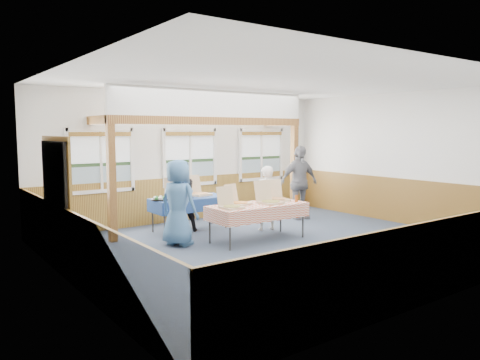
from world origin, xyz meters
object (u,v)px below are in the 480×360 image
table_left (190,200)px  table_right (258,207)px  woman_black (181,197)px  man_blue (178,203)px  person_grey (299,182)px  woman_white (266,198)px

table_left → table_right: size_ratio=0.86×
woman_black → man_blue: size_ratio=0.93×
person_grey → woman_white: bearing=-152.3°
table_left → man_blue: size_ratio=1.09×
man_blue → woman_white: bearing=-111.6°
man_blue → woman_black: bearing=-54.6°
table_left → man_blue: bearing=-139.2°
woman_black → person_grey: size_ratio=0.85×
woman_white → person_grey: 1.71m
woman_white → woman_black: 1.94m
woman_white → woman_black: woman_black is taller
table_right → person_grey: size_ratio=1.15×
table_left → person_grey: (3.00, -0.41, 0.25)m
woman_black → table_right: bearing=120.8°
man_blue → table_left: bearing=-62.7°
table_right → man_blue: size_ratio=1.27×
table_left → woman_black: (-0.25, -0.03, 0.10)m
woman_white → person_grey: person_grey is taller
woman_black → man_blue: 1.25m
table_right → woman_white: bearing=49.0°
woman_white → person_grey: bearing=-140.7°
table_left → man_blue: 1.43m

